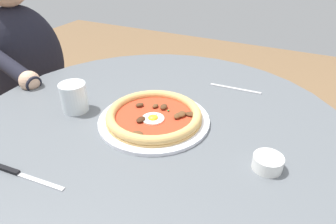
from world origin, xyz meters
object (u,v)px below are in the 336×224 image
Objects in this scene: cafe_chair_diner at (22,92)px; ramekin_capers at (268,162)px; dining_table at (157,163)px; steak_knife at (14,172)px; pizza_on_plate at (154,117)px; fork_utensil at (235,89)px; water_glass at (74,99)px; diner_person at (36,106)px.

ramekin_capers is at bearing -104.01° from cafe_chair_diner.
cafe_chair_diner reaches higher than dining_table.
steak_knife is at bearing 117.90° from ramekin_capers.
pizza_on_plate is 0.33m from fork_utensil.
steak_knife is 0.56m from ramekin_capers.
water_glass is 0.64m from diner_person.
cafe_chair_diner is (0.29, 0.64, -0.26)m from water_glass.
fork_utensil is (0.30, -0.15, -0.02)m from pizza_on_plate.
steak_knife is (-0.27, -0.06, -0.03)m from water_glass.
water_glass is 0.42× the size of steak_knife.
steak_knife is at bearing -132.35° from diner_person.
fork_utensil is 0.16× the size of diner_person.
fork_utensil is at bearing 25.44° from ramekin_capers.
fork_utensil is (0.61, -0.32, -0.00)m from steak_knife.
dining_table is at bearing -105.28° from cafe_chair_diner.
water_glass is 0.75m from cafe_chair_diner.
water_glass is at bearing 88.96° from ramekin_capers.
ramekin_capers is at bearing -103.76° from diner_person.
ramekin_capers is (-0.01, -0.56, -0.02)m from water_glass.
cafe_chair_diner is (0.04, 0.13, 0.02)m from diner_person.
diner_person reaches higher than dining_table.
water_glass reaches higher than ramekin_capers.
pizza_on_plate is at bearing 97.28° from dining_table.
water_glass is 0.10× the size of cafe_chair_diner.
steak_knife is at bearing 152.14° from fork_utensil.
water_glass is 1.27× the size of ramekin_capers.
pizza_on_plate is 0.94m from cafe_chair_diner.
diner_person is 0.14m from cafe_chair_diner.
cafe_chair_diner is (0.24, 0.88, -0.24)m from pizza_on_plate.
dining_table is at bearing -79.29° from water_glass.
pizza_on_plate reaches higher than fork_utensil.
ramekin_capers is 0.08× the size of cafe_chair_diner.
dining_table is at bearing -29.91° from steak_knife.
cafe_chair_diner reaches higher than ramekin_capers.
dining_table is 0.40m from steak_knife.
diner_person is at bearing -106.00° from cafe_chair_diner.
dining_table is 0.17m from pizza_on_plate.
cafe_chair_diner reaches higher than fork_utensil.
cafe_chair_diner is at bearing 74.00° from diner_person.
ramekin_capers is 0.06× the size of diner_person.
dining_table is 1.31× the size of cafe_chair_diner.
water_glass is 0.49× the size of fork_utensil.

